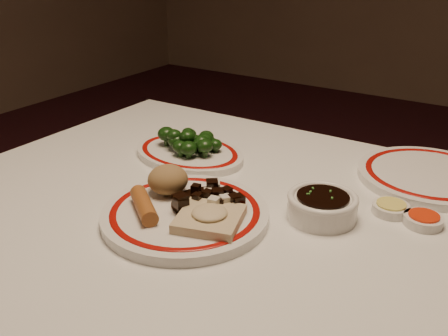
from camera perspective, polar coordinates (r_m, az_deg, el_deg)
dining_table at (r=0.90m, az=2.32°, el=-10.69°), size 1.20×0.90×0.75m
main_plate at (r=0.84m, az=-4.45°, el=-5.28°), size 0.31×0.31×0.02m
rice_mound at (r=0.89m, az=-6.43°, el=-1.32°), size 0.07×0.07×0.05m
spring_roll at (r=0.83m, az=-9.15°, el=-4.22°), size 0.10×0.08×0.03m
fried_wonton at (r=0.80m, az=-1.66°, el=-5.64°), size 0.12×0.12×0.03m
stirfry_heap at (r=0.85m, az=-1.52°, el=-3.62°), size 0.13×0.13×0.03m
broccoli_plate at (r=1.09m, az=-4.01°, el=1.72°), size 0.28×0.24×0.02m
broccoli_pile at (r=1.08m, az=-3.90°, el=3.11°), size 0.15×0.12×0.05m
soy_bowl at (r=0.86m, az=11.14°, el=-4.43°), size 0.12×0.12×0.04m
sweet_sour_dish at (r=0.89m, az=21.81°, el=-5.53°), size 0.06×0.06×0.02m
mustard_dish at (r=0.91m, az=18.52°, el=-4.38°), size 0.06×0.06×0.02m
far_plate at (r=1.06m, az=22.41°, el=-0.76°), size 0.34×0.34×0.02m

